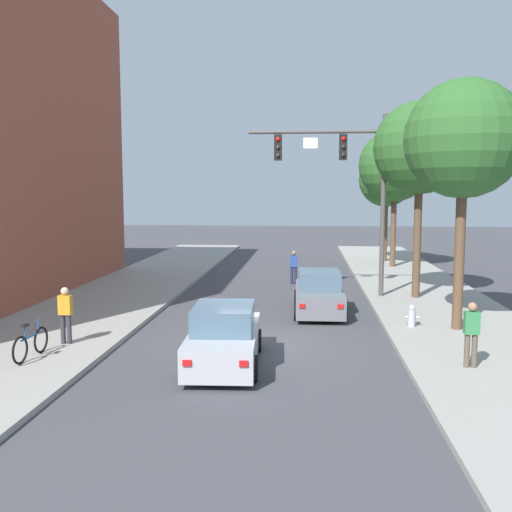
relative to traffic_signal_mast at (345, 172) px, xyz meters
name	(u,v)px	position (x,y,z in m)	size (l,w,h in m)	color
ground_plane	(256,344)	(-3.03, -7.68, -5.30)	(120.00, 120.00, 0.00)	#424247
sidewalk_left	(45,337)	(-9.53, -7.68, -5.22)	(5.00, 60.00, 0.15)	#99968E
sidewalk_right	(482,347)	(3.47, -7.68, -5.22)	(5.00, 60.00, 0.15)	#99968E
traffic_signal_mast	(345,172)	(0.00, 0.00, 0.00)	(5.69, 0.38, 7.50)	#514C47
car_lead_grey	(319,294)	(-1.10, -3.08, -4.58)	(1.90, 4.27, 1.60)	slate
car_following_silver	(224,338)	(-3.69, -9.78, -4.58)	(1.98, 4.31, 1.60)	#B7B7BC
pedestrian_sidewalk_left_walker	(65,312)	(-8.44, -8.60, -4.24)	(0.36, 0.22, 1.64)	#333338
pedestrian_crossing_road	(294,266)	(-2.18, 3.67, -4.39)	(0.36, 0.22, 1.64)	#232847
pedestrian_sidewalk_right_walker	(471,331)	(2.50, -9.91, -4.24)	(0.36, 0.22, 1.64)	brown
bicycle_leaning	(31,344)	(-8.75, -10.11, -4.76)	(0.15, 1.77, 0.98)	black
fire_hydrant	(412,316)	(1.84, -5.58, -4.79)	(0.48, 0.24, 0.72)	#B2B2B7
street_tree_nearest	(464,140)	(3.22, -5.78, 0.78)	(3.67, 3.67, 7.80)	brown
street_tree_second	(420,148)	(2.95, -0.22, 0.94)	(3.76, 3.76, 8.00)	brown
street_tree_third	(395,166)	(3.47, 9.80, 0.69)	(4.16, 4.16, 7.94)	brown
street_tree_farthest	(386,180)	(3.35, 12.49, -0.06)	(3.40, 3.40, 6.82)	brown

